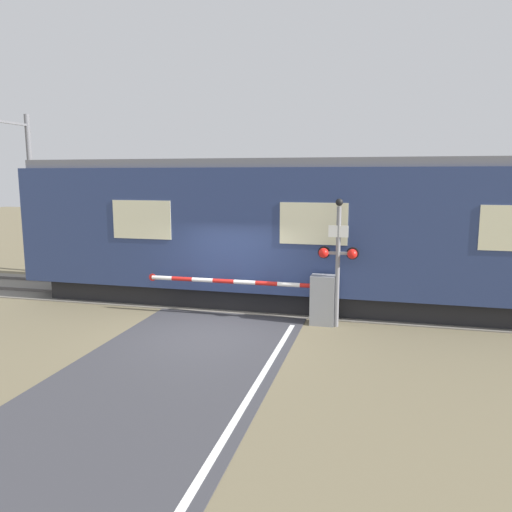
# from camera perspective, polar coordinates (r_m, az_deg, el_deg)

# --- Properties ---
(ground_plane) EXTENTS (80.00, 80.00, 0.00)m
(ground_plane) POSITION_cam_1_polar(r_m,az_deg,el_deg) (12.08, -5.11, -8.71)
(ground_plane) COLOR #6B6047
(track_bed) EXTENTS (36.00, 3.20, 0.13)m
(track_bed) POSITION_cam_1_polar(r_m,az_deg,el_deg) (15.07, -1.01, -4.95)
(track_bed) COLOR slate
(track_bed) RESTS_ON ground_plane
(train) EXTENTS (17.24, 3.20, 4.15)m
(train) POSITION_cam_1_polar(r_m,az_deg,el_deg) (14.29, 7.40, 2.75)
(train) COLOR black
(train) RESTS_ON ground_plane
(crossing_barrier) EXTENTS (5.02, 0.44, 1.25)m
(crossing_barrier) POSITION_cam_1_polar(r_m,az_deg,el_deg) (12.65, 6.10, -4.69)
(crossing_barrier) COLOR gray
(crossing_barrier) RESTS_ON ground_plane
(signal_post) EXTENTS (0.99, 0.26, 3.16)m
(signal_post) POSITION_cam_1_polar(r_m,az_deg,el_deg) (12.25, 9.34, 0.11)
(signal_post) COLOR gray
(signal_post) RESTS_ON ground_plane
(catenary_pole) EXTENTS (0.20, 1.90, 5.96)m
(catenary_pole) POSITION_cam_1_polar(r_m,az_deg,el_deg) (20.96, -24.32, 6.81)
(catenary_pole) COLOR slate
(catenary_pole) RESTS_ON ground_plane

